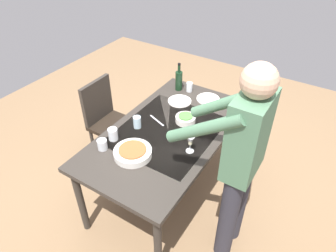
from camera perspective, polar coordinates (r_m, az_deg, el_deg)
The scene contains 15 objects.
ground_plane at distance 3.19m, azimuth 0.00°, elevation -11.76°, with size 6.00×6.00×0.00m, color #846647.
dining_table at distance 2.70m, azimuth 0.00°, elevation -2.09°, with size 1.65×0.92×0.77m.
chair_near at distance 3.30m, azimuth -11.42°, elevation 1.71°, with size 0.40×0.40×0.91m.
person_server at distance 2.16m, azimuth 13.30°, elevation -6.12°, with size 0.42×0.61×1.69m.
wine_bottle at distance 3.18m, azimuth 2.03°, elevation 8.53°, with size 0.07×0.07×0.30m.
wine_glass_left at distance 2.39m, azimuth 4.18°, elevation -2.84°, with size 0.07×0.07×0.15m.
water_cup_near_left at distance 2.68m, azimuth -5.75°, elevation 0.72°, with size 0.07×0.07×0.11m, color silver.
water_cup_near_right at distance 2.58m, azimuth -10.19°, elevation -1.51°, with size 0.08×0.08×0.11m, color silver.
water_cup_far_left at distance 2.50m, azimuth -12.12°, elevation -3.39°, with size 0.08×0.08×0.09m, color silver.
water_cup_far_right at distance 3.19m, azimuth 4.00°, elevation 7.23°, with size 0.06×0.06×0.10m, color silver.
serving_bowl_pasta at distance 2.41m, azimuth -6.57°, elevation -4.88°, with size 0.30×0.30×0.07m.
side_bowl_salad at distance 2.75m, azimuth 3.27°, elevation 1.39°, with size 0.18×0.18×0.07m.
dinner_plate_near at distance 3.09m, azimuth 7.47°, elevation 5.00°, with size 0.23×0.23×0.01m, color white.
dinner_plate_far at distance 3.03m, azimuth 2.17°, elevation 4.64°, with size 0.23×0.23×0.01m, color white.
table_knife at distance 2.77m, azimuth -2.07°, elevation 1.03°, with size 0.01×0.20×0.01m, color silver.
Camera 1 is at (1.76, 1.11, 2.42)m, focal length 32.80 mm.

